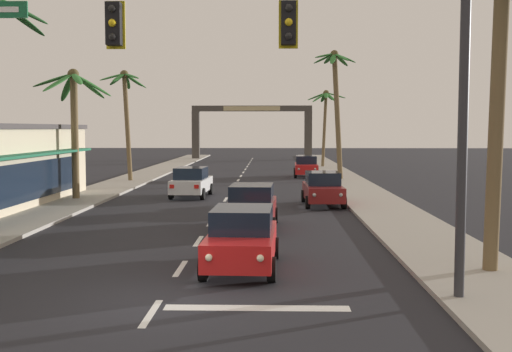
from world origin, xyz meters
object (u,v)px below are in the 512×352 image
sedan_parked_nearest_kerb (306,166)px  palm_right_nearest (499,58)px  palm_left_farthest (126,101)px  palm_right_farthest (325,110)px  sedan_parked_mid_kerb (323,188)px  palm_left_third (74,109)px  town_gateway_arch (252,125)px  sedan_lead_at_stop_bar (242,238)px  palm_right_third (336,94)px  traffic_signal_mast (297,58)px  sedan_oncoming_far (191,182)px  sedan_third_in_queue (251,206)px

sedan_parked_nearest_kerb → palm_right_nearest: palm_right_nearest is taller
palm_left_farthest → palm_right_farthest: 23.11m
sedan_parked_mid_kerb → palm_left_third: (-13.03, 1.74, 4.03)m
sedan_parked_nearest_kerb → town_gateway_arch: (-5.23, 28.18, 3.47)m
sedan_lead_at_stop_bar → town_gateway_arch: bearing=91.6°
sedan_lead_at_stop_bar → sedan_parked_mid_kerb: size_ratio=1.00×
palm_right_nearest → palm_right_third: palm_right_third is taller
traffic_signal_mast → palm_right_third: 33.30m
sedan_parked_mid_kerb → sedan_parked_nearest_kerb: bearing=89.5°
sedan_oncoming_far → town_gateway_arch: bearing=87.3°
palm_left_third → sedan_oncoming_far: bearing=18.5°
sedan_parked_mid_kerb → palm_right_farthest: size_ratio=0.59×
palm_left_third → sedan_parked_nearest_kerb: bearing=52.1°
sedan_lead_at_stop_bar → sedan_parked_mid_kerb: same height
traffic_signal_mast → palm_left_farthest: bearing=109.4°
sedan_third_in_queue → sedan_lead_at_stop_bar: bearing=-90.2°
palm_right_farthest → traffic_signal_mast: bearing=-95.5°
sedan_lead_at_stop_bar → sedan_parked_nearest_kerb: bearing=83.9°
palm_right_third → sedan_third_in_queue: bearing=-103.6°
palm_left_farthest → palm_right_nearest: 32.77m
palm_left_third → traffic_signal_mast: bearing=-60.4°
traffic_signal_mast → town_gateway_arch: (-3.06, 64.58, -1.05)m
sedan_third_in_queue → town_gateway_arch: bearing=91.8°
sedan_parked_nearest_kerb → town_gateway_arch: town_gateway_arch is taller
sedan_third_in_queue → palm_right_nearest: bearing=-49.2°
traffic_signal_mast → palm_right_farthest: (4.64, 48.18, 0.32)m
sedan_oncoming_far → palm_right_nearest: (10.37, -18.74, 4.81)m
sedan_parked_nearest_kerb → palm_right_farthest: 12.97m
palm_left_third → town_gateway_arch: (7.97, 45.16, -0.56)m
palm_right_nearest → palm_right_third: size_ratio=0.88×
sedan_third_in_queue → palm_right_farthest: size_ratio=0.59×
traffic_signal_mast → palm_right_nearest: size_ratio=1.37×
palm_left_farthest → sedan_parked_mid_kerb: bearing=-46.1°
sedan_parked_mid_kerb → town_gateway_arch: 47.30m
traffic_signal_mast → sedan_lead_at_stop_bar: traffic_signal_mast is taller
sedan_lead_at_stop_bar → palm_left_third: 19.27m
traffic_signal_mast → palm_right_third: (4.16, 33.02, 1.04)m
palm_right_nearest → palm_right_farthest: bearing=90.8°
sedan_parked_mid_kerb → palm_right_farthest: palm_right_farthest is taller
sedan_lead_at_stop_bar → sedan_oncoming_far: same height
palm_left_third → palm_right_nearest: 23.39m
traffic_signal_mast → palm_left_third: traffic_signal_mast is taller
traffic_signal_mast → palm_right_farthest: size_ratio=1.52×
sedan_lead_at_stop_bar → palm_right_farthest: size_ratio=0.59×
sedan_oncoming_far → palm_left_farthest: (-5.88, 9.72, 4.93)m
sedan_parked_nearest_kerb → palm_left_farthest: (-13.13, -5.27, 4.93)m
sedan_third_in_queue → palm_right_nearest: palm_right_nearest is taller
sedan_third_in_queue → palm_left_farthest: palm_left_farthest is taller
sedan_oncoming_far → sedan_parked_nearest_kerb: size_ratio=1.01×
sedan_third_in_queue → sedan_parked_mid_kerb: 8.04m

